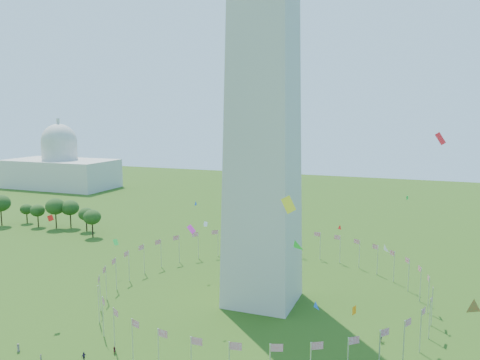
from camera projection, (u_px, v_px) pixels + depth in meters
name	position (u px, v px, depth m)	size (l,w,h in m)	color
flag_ring	(262.00, 284.00, 118.88)	(80.24, 80.24, 9.00)	silver
capitol_building	(60.00, 152.00, 300.12)	(70.00, 35.00, 46.00)	beige
kites_aloft	(286.00, 254.00, 85.41)	(104.02, 77.74, 36.00)	green
tree_line_west	(48.00, 215.00, 193.84)	(55.94, 15.85, 13.00)	#2C551C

